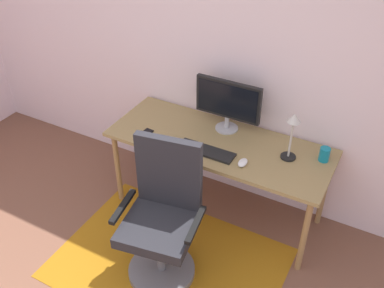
{
  "coord_description": "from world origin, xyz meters",
  "views": [
    {
      "loc": [
        1.28,
        -0.69,
        2.63
      ],
      "look_at": [
        0.07,
        1.55,
        0.81
      ],
      "focal_mm": 41.05,
      "sensor_mm": 36.0,
      "label": 1
    }
  ],
  "objects_px": {
    "cell_phone": "(145,134)",
    "desk_lamp": "(292,129)",
    "coffee_cup": "(324,154)",
    "office_chair": "(163,222)",
    "monitor": "(228,102)",
    "desk": "(219,148)",
    "keyboard": "(206,151)",
    "computer_mouse": "(243,163)"
  },
  "relations": [
    {
      "from": "computer_mouse",
      "to": "coffee_cup",
      "type": "xyz_separation_m",
      "value": [
        0.49,
        0.32,
        0.04
      ]
    },
    {
      "from": "keyboard",
      "to": "office_chair",
      "type": "height_order",
      "value": "office_chair"
    },
    {
      "from": "desk",
      "to": "monitor",
      "type": "relative_size",
      "value": 3.26
    },
    {
      "from": "desk_lamp",
      "to": "office_chair",
      "type": "xyz_separation_m",
      "value": [
        -0.6,
        -0.77,
        -0.5
      ]
    },
    {
      "from": "monitor",
      "to": "desk_lamp",
      "type": "relative_size",
      "value": 1.43
    },
    {
      "from": "desk",
      "to": "coffee_cup",
      "type": "relative_size",
      "value": 16.17
    },
    {
      "from": "desk_lamp",
      "to": "office_chair",
      "type": "height_order",
      "value": "desk_lamp"
    },
    {
      "from": "monitor",
      "to": "keyboard",
      "type": "distance_m",
      "value": 0.42
    },
    {
      "from": "desk",
      "to": "coffee_cup",
      "type": "bearing_deg",
      "value": 10.68
    },
    {
      "from": "monitor",
      "to": "keyboard",
      "type": "bearing_deg",
      "value": -90.62
    },
    {
      "from": "keyboard",
      "to": "coffee_cup",
      "type": "bearing_deg",
      "value": 21.37
    },
    {
      "from": "cell_phone",
      "to": "desk_lamp",
      "type": "xyz_separation_m",
      "value": [
        1.07,
        0.24,
        0.24
      ]
    },
    {
      "from": "monitor",
      "to": "cell_phone",
      "type": "distance_m",
      "value": 0.69
    },
    {
      "from": "monitor",
      "to": "coffee_cup",
      "type": "bearing_deg",
      "value": -3.19
    },
    {
      "from": "keyboard",
      "to": "coffee_cup",
      "type": "height_order",
      "value": "coffee_cup"
    },
    {
      "from": "keyboard",
      "to": "office_chair",
      "type": "xyz_separation_m",
      "value": [
        -0.05,
        -0.55,
        -0.27
      ]
    },
    {
      "from": "keyboard",
      "to": "office_chair",
      "type": "distance_m",
      "value": 0.61
    },
    {
      "from": "coffee_cup",
      "to": "cell_phone",
      "type": "xyz_separation_m",
      "value": [
        -1.31,
        -0.33,
        -0.05
      ]
    },
    {
      "from": "desk",
      "to": "cell_phone",
      "type": "relative_size",
      "value": 12.21
    },
    {
      "from": "keyboard",
      "to": "office_chair",
      "type": "bearing_deg",
      "value": -95.06
    },
    {
      "from": "coffee_cup",
      "to": "desk_lamp",
      "type": "relative_size",
      "value": 0.29
    },
    {
      "from": "desk",
      "to": "monitor",
      "type": "height_order",
      "value": "monitor"
    },
    {
      "from": "desk",
      "to": "keyboard",
      "type": "relative_size",
      "value": 3.98
    },
    {
      "from": "keyboard",
      "to": "desk_lamp",
      "type": "distance_m",
      "value": 0.64
    },
    {
      "from": "coffee_cup",
      "to": "keyboard",
      "type": "bearing_deg",
      "value": -158.63
    },
    {
      "from": "desk",
      "to": "cell_phone",
      "type": "bearing_deg",
      "value": -161.36
    },
    {
      "from": "desk",
      "to": "office_chair",
      "type": "height_order",
      "value": "office_chair"
    },
    {
      "from": "desk_lamp",
      "to": "office_chair",
      "type": "relative_size",
      "value": 0.35
    },
    {
      "from": "monitor",
      "to": "computer_mouse",
      "type": "relative_size",
      "value": 5.04
    },
    {
      "from": "coffee_cup",
      "to": "monitor",
      "type": "bearing_deg",
      "value": 176.81
    },
    {
      "from": "computer_mouse",
      "to": "desk_lamp",
      "type": "relative_size",
      "value": 0.28
    },
    {
      "from": "cell_phone",
      "to": "desk",
      "type": "bearing_deg",
      "value": 24.0
    },
    {
      "from": "coffee_cup",
      "to": "office_chair",
      "type": "distance_m",
      "value": 1.23
    },
    {
      "from": "computer_mouse",
      "to": "cell_phone",
      "type": "height_order",
      "value": "computer_mouse"
    },
    {
      "from": "office_chair",
      "to": "desk",
      "type": "bearing_deg",
      "value": 74.24
    },
    {
      "from": "office_chair",
      "to": "computer_mouse",
      "type": "bearing_deg",
      "value": 47.76
    },
    {
      "from": "coffee_cup",
      "to": "desk_lamp",
      "type": "bearing_deg",
      "value": -159.21
    },
    {
      "from": "keyboard",
      "to": "coffee_cup",
      "type": "xyz_separation_m",
      "value": [
        0.78,
        0.31,
        0.04
      ]
    },
    {
      "from": "keyboard",
      "to": "cell_phone",
      "type": "xyz_separation_m",
      "value": [
        -0.52,
        -0.02,
        -0.0
      ]
    },
    {
      "from": "monitor",
      "to": "desk_lamp",
      "type": "xyz_separation_m",
      "value": [
        0.55,
        -0.13,
        -0.0
      ]
    },
    {
      "from": "desk",
      "to": "desk_lamp",
      "type": "distance_m",
      "value": 0.61
    },
    {
      "from": "desk",
      "to": "coffee_cup",
      "type": "xyz_separation_m",
      "value": [
        0.76,
        0.14,
        0.12
      ]
    }
  ]
}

